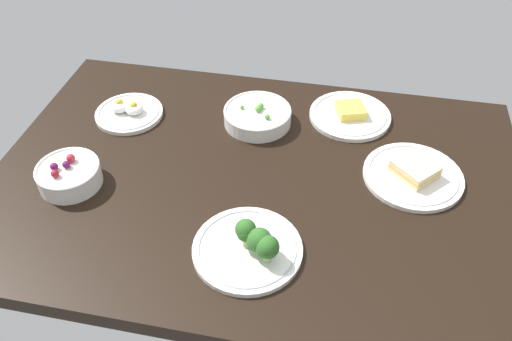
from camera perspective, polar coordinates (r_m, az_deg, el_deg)
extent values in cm
cube|color=black|center=(121.76, 0.00, -1.38)|extent=(122.78, 82.74, 4.00)
cylinder|color=white|center=(125.18, 16.85, -0.58)|extent=(22.90, 22.90, 1.09)
torus|color=#B7B7BC|center=(124.82, 16.90, -0.39)|extent=(20.65, 20.65, 0.50)
cube|color=beige|center=(124.43, 16.95, -0.19)|extent=(12.00, 11.97, 1.20)
cube|color=#E5B24C|center=(123.78, 17.04, 0.15)|extent=(12.00, 11.97, 0.80)
cube|color=beige|center=(123.14, 17.13, 0.49)|extent=(12.00, 11.97, 1.20)
cylinder|color=white|center=(105.21, -0.95, -8.64)|extent=(22.24, 22.24, 1.15)
torus|color=#B7B7BC|center=(104.76, -0.95, -8.44)|extent=(20.07, 20.07, 0.50)
cylinder|color=#9EBC72|center=(103.08, 0.37, -8.69)|extent=(1.76, 1.76, 2.03)
sphere|color=#2D6023|center=(100.83, 0.37, -7.67)|extent=(5.02, 5.02, 5.02)
cylinder|color=#9EBC72|center=(103.89, -1.11, -7.83)|extent=(1.29, 1.29, 2.77)
sphere|color=#2D6023|center=(101.77, -1.13, -6.84)|extent=(3.69, 3.69, 3.69)
cylinder|color=#9EBC72|center=(102.07, 1.22, -9.39)|extent=(1.65, 1.65, 2.12)
sphere|color=#2D6023|center=(99.85, 1.25, -8.39)|extent=(4.73, 4.73, 4.73)
cylinder|color=#9EBC72|center=(104.17, -1.13, -7.57)|extent=(1.48, 1.48, 2.93)
sphere|color=#2D6023|center=(101.84, -1.15, -6.47)|extent=(4.23, 4.23, 4.23)
cylinder|color=white|center=(135.03, 0.17, 5.94)|extent=(17.42, 17.42, 3.79)
torus|color=white|center=(133.90, 0.17, 6.59)|extent=(17.52, 17.52, 0.80)
sphere|color=#599E38|center=(134.33, 0.54, 7.12)|extent=(1.54, 1.54, 1.54)
sphere|color=#599E38|center=(133.64, 0.37, 6.86)|extent=(1.33, 1.33, 1.33)
sphere|color=#599E38|center=(133.15, 0.21, 6.75)|extent=(1.49, 1.49, 1.49)
sphere|color=#599E38|center=(134.28, -1.54, 6.96)|extent=(1.03, 1.03, 1.03)
sphere|color=#599E38|center=(130.75, 1.24, 5.93)|extent=(1.34, 1.34, 1.34)
sphere|color=#599E38|center=(133.53, 0.23, 6.87)|extent=(1.50, 1.50, 1.50)
cylinder|color=white|center=(139.74, 10.27, 5.95)|extent=(21.28, 21.28, 1.19)
torus|color=#B7B7BC|center=(139.39, 10.30, 6.14)|extent=(19.22, 19.22, 0.50)
cube|color=#F2D14C|center=(138.68, 10.36, 6.54)|extent=(8.65, 8.61, 2.42)
cylinder|color=white|center=(142.36, -13.75, 6.10)|extent=(17.74, 17.74, 1.14)
torus|color=#B7B7BC|center=(142.03, -13.78, 6.28)|extent=(16.11, 16.11, 0.50)
ellipsoid|color=white|center=(140.58, -13.23, 6.62)|extent=(4.69, 4.69, 2.58)
sphere|color=yellow|center=(139.92, -13.31, 7.01)|extent=(1.88, 1.88, 1.88)
ellipsoid|color=white|center=(142.29, -14.71, 6.85)|extent=(4.98, 4.98, 2.74)
sphere|color=yellow|center=(141.60, -14.79, 7.25)|extent=(1.99, 1.99, 1.99)
cylinder|color=white|center=(124.61, -19.80, -0.56)|extent=(14.15, 14.15, 4.64)
torus|color=white|center=(123.12, -20.05, 0.23)|extent=(14.39, 14.39, 0.80)
sphere|color=#59144C|center=(122.79, -20.12, 0.62)|extent=(1.72, 1.72, 1.72)
sphere|color=#B2232D|center=(123.97, -19.68, 1.28)|extent=(1.94, 1.94, 1.94)
sphere|color=#59144C|center=(123.15, -21.30, 0.40)|extent=(1.78, 1.78, 1.78)
sphere|color=maroon|center=(122.96, -20.11, 0.65)|extent=(1.59, 1.59, 1.59)
sphere|color=maroon|center=(121.27, -21.22, -0.33)|extent=(1.79, 1.79, 1.79)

